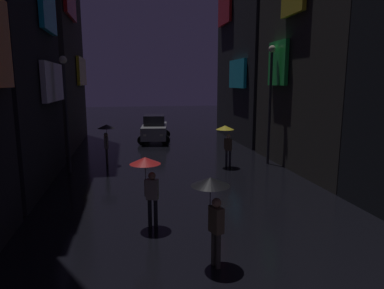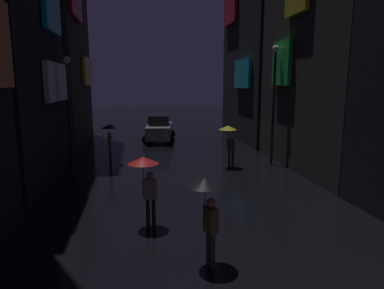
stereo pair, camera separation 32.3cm
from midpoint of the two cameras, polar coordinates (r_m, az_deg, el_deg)
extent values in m
cube|color=white|center=(16.65, -22.45, 9.60)|extent=(0.20, 4.38, 1.65)
cube|color=#19D8F2|center=(16.54, -23.46, 19.75)|extent=(0.20, 2.52, 1.71)
cube|color=yellow|center=(26.44, -18.25, 11.47)|extent=(0.20, 3.82, 1.95)
cube|color=#26E54C|center=(18.22, 13.64, 13.01)|extent=(0.20, 1.95, 2.20)
cube|color=#232328|center=(26.86, 11.01, 20.44)|extent=(4.00, 8.73, 18.10)
cube|color=#19D8F2|center=(24.27, 7.20, 11.61)|extent=(0.20, 3.20, 1.93)
cube|color=red|center=(28.15, 5.12, 21.71)|extent=(0.20, 3.08, 2.42)
cylinder|color=#38332D|center=(18.62, -14.49, -1.84)|extent=(0.12, 0.12, 0.85)
cylinder|color=#38332D|center=(18.45, -14.50, -1.96)|extent=(0.12, 0.12, 0.85)
cube|color=gray|center=(18.40, -14.60, 0.31)|extent=(0.24, 0.35, 0.60)
sphere|color=beige|center=(18.34, -14.65, 1.57)|extent=(0.22, 0.22, 0.22)
cylinder|color=gray|center=(18.21, -14.45, 0.37)|extent=(0.09, 0.09, 0.50)
cylinder|color=slate|center=(18.16, -14.50, 1.42)|extent=(0.02, 0.02, 0.77)
cone|color=black|center=(18.10, -14.57, 2.93)|extent=(0.90, 0.90, 0.20)
cylinder|color=#2D2D38|center=(17.45, 5.81, -2.37)|extent=(0.12, 0.12, 0.85)
cylinder|color=#2D2D38|center=(17.47, 5.23, -2.34)|extent=(0.12, 0.12, 0.85)
cube|color=brown|center=(17.31, 5.56, -0.02)|extent=(0.40, 0.34, 0.60)
sphere|color=beige|center=(17.25, 5.58, 1.32)|extent=(0.22, 0.22, 0.22)
cylinder|color=brown|center=(17.28, 4.95, 0.14)|extent=(0.09, 0.09, 0.50)
cylinder|color=slate|center=(17.23, 4.97, 1.24)|extent=(0.02, 0.02, 0.77)
cone|color=yellow|center=(17.16, 4.99, 2.84)|extent=(0.90, 0.90, 0.20)
cylinder|color=#38332D|center=(8.22, 3.21, -17.31)|extent=(0.12, 0.12, 0.85)
cylinder|color=#38332D|center=(8.35, 2.48, -16.84)|extent=(0.12, 0.12, 0.85)
cube|color=brown|center=(7.98, 2.89, -12.45)|extent=(0.33, 0.40, 0.60)
sphere|color=#9E7051|center=(7.83, 2.91, -9.68)|extent=(0.22, 0.22, 0.22)
cylinder|color=brown|center=(8.07, 1.85, -11.78)|extent=(0.09, 0.09, 0.50)
cylinder|color=slate|center=(7.95, 1.87, -9.54)|extent=(0.02, 0.02, 0.77)
cone|color=black|center=(7.80, 1.89, -6.19)|extent=(0.90, 0.90, 0.20)
cylinder|color=black|center=(10.41, -6.97, -11.25)|extent=(0.12, 0.12, 0.85)
cylinder|color=black|center=(10.45, -7.94, -11.18)|extent=(0.12, 0.12, 0.85)
cube|color=gray|center=(10.19, -7.55, -7.42)|extent=(0.39, 0.32, 0.60)
sphere|color=#9E7051|center=(10.07, -7.60, -5.19)|extent=(0.22, 0.22, 0.22)
cylinder|color=gray|center=(10.18, -8.62, -7.17)|extent=(0.09, 0.09, 0.50)
cylinder|color=slate|center=(10.08, -8.67, -5.35)|extent=(0.02, 0.02, 0.77)
cone|color=red|center=(9.96, -8.74, -2.66)|extent=(0.90, 0.90, 0.20)
cube|color=#99999E|center=(25.01, -6.63, 2.26)|extent=(2.21, 4.28, 0.90)
cube|color=black|center=(24.92, -6.67, 4.08)|extent=(1.67, 2.01, 0.70)
cylinder|color=black|center=(23.73, -4.83, 0.76)|extent=(0.66, 0.30, 0.64)
cylinder|color=black|center=(23.83, -8.72, 0.72)|extent=(0.66, 0.30, 0.64)
cylinder|color=black|center=(26.36, -4.70, 1.72)|extent=(0.66, 0.30, 0.64)
cylinder|color=black|center=(26.45, -8.20, 1.67)|extent=(0.66, 0.30, 0.64)
cube|color=white|center=(22.94, -5.54, 1.56)|extent=(0.21, 0.09, 0.14)
cube|color=white|center=(23.01, -8.28, 1.52)|extent=(0.21, 0.09, 0.14)
cylinder|color=#2D2D33|center=(18.11, 12.32, 5.68)|extent=(0.14, 0.14, 5.70)
sphere|color=#F9EFCC|center=(18.13, 12.70, 15.27)|extent=(0.36, 0.36, 0.36)
cylinder|color=#2D2D33|center=(17.05, -20.65, 3.91)|extent=(0.14, 0.14, 5.07)
sphere|color=#F9EFCC|center=(16.99, -21.24, 13.03)|extent=(0.36, 0.36, 0.36)
camera|label=1|loc=(0.16, -90.76, -0.14)|focal=32.00mm
camera|label=2|loc=(0.16, 89.24, 0.14)|focal=32.00mm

